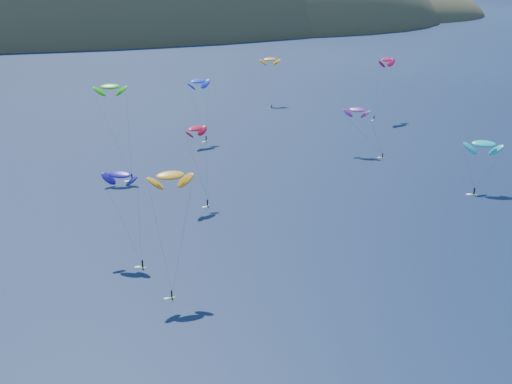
% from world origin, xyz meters
% --- Properties ---
extents(island, '(730.00, 300.00, 210.00)m').
position_xyz_m(island, '(39.40, 562.36, -10.74)').
color(island, '#3D3526').
rests_on(island, ground).
extents(kitesurfer_2, '(8.30, 8.28, 24.40)m').
position_xyz_m(kitesurfer_2, '(-26.39, 58.20, 22.06)').
color(kitesurfer_2, '#A5D317').
rests_on(kitesurfer_2, ground).
extents(kitesurfer_3, '(9.47, 14.71, 27.61)m').
position_xyz_m(kitesurfer_3, '(-25.07, 137.51, 25.05)').
color(kitesurfer_3, '#A5D317').
rests_on(kitesurfer_3, ground).
extents(kitesurfer_4, '(9.89, 8.01, 22.64)m').
position_xyz_m(kitesurfer_4, '(8.46, 165.36, 20.10)').
color(kitesurfer_4, '#A5D317').
rests_on(kitesurfer_4, ground).
extents(kitesurfer_5, '(10.72, 9.44, 15.36)m').
position_xyz_m(kitesurfer_5, '(66.14, 87.16, 12.63)').
color(kitesurfer_5, '#A5D317').
rests_on(kitesurfer_5, ground).
extents(kitesurfer_6, '(9.80, 14.05, 16.12)m').
position_xyz_m(kitesurfer_6, '(51.48, 132.42, 13.84)').
color(kitesurfer_6, '#A5D317').
rests_on(kitesurfer_6, ground).
extents(kitesurfer_8, '(11.82, 8.43, 25.11)m').
position_xyz_m(kitesurfer_8, '(85.44, 174.19, 22.42)').
color(kitesurfer_8, '#A5D317').
rests_on(kitesurfer_8, ground).
extents(kitesurfer_9, '(7.77, 9.16, 21.21)m').
position_xyz_m(kitesurfer_9, '(-9.11, 103.96, 19.15)').
color(kitesurfer_9, '#A5D317').
rests_on(kitesurfer_9, ground).
extents(kitesurfer_10, '(8.38, 13.59, 19.83)m').
position_xyz_m(kitesurfer_10, '(-33.00, 76.38, 17.62)').
color(kitesurfer_10, '#A5D317').
rests_on(kitesurfer_10, ground).
extents(kitesurfer_11, '(9.05, 15.26, 20.74)m').
position_xyz_m(kitesurfer_11, '(53.74, 216.10, 18.39)').
color(kitesurfer_11, '#A5D317').
rests_on(kitesurfer_11, ground).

